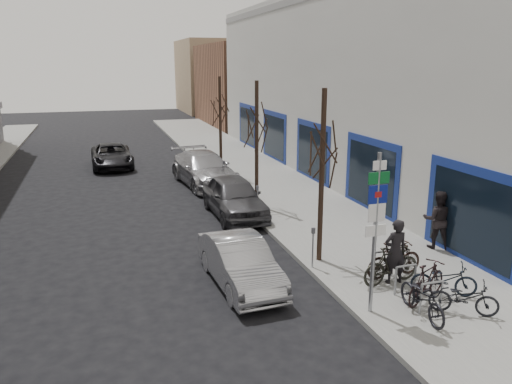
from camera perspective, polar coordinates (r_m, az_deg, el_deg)
ground at (r=12.36m, az=2.81°, el=-15.63°), size 120.00×120.00×0.00m
sidewalk_east at (r=22.49m, az=4.69°, el=-1.31°), size 5.00×70.00×0.15m
commercial_building at (r=33.30m, az=21.45°, el=11.51°), size 20.00×32.00×10.00m
brick_building_far at (r=52.78m, az=0.93°, el=12.17°), size 12.00×14.00×8.00m
tan_building_far at (r=67.27m, az=-2.83°, el=13.10°), size 13.00×12.00×9.00m
highway_sign_pole at (r=12.33m, az=13.51°, el=-3.59°), size 0.55×0.10×4.20m
bike_rack at (r=14.16m, az=16.72°, el=-9.18°), size 0.66×2.26×0.83m
tree_near at (r=15.07m, az=7.67°, el=6.40°), size 1.80×1.80×5.50m
tree_mid at (r=21.09m, az=0.08°, el=8.83°), size 1.80×1.80×5.50m
tree_far at (r=27.33m, az=-4.14°, el=10.11°), size 1.80×1.80×5.50m
meter_front at (r=15.23m, az=6.53°, el=-5.88°), size 0.10×0.08×1.27m
meter_mid at (r=20.13m, az=0.16°, el=-0.68°), size 0.10×0.08×1.27m
meter_back at (r=25.27m, az=-3.66°, el=2.45°), size 0.10×0.08×1.27m
bike_near_left at (r=13.07m, az=18.53°, el=-11.10°), size 0.64×1.89×1.14m
bike_near_right at (r=13.88m, az=18.94°, el=-9.66°), size 1.87×1.29×1.10m
bike_mid_curb at (r=14.40m, az=20.71°, el=-9.04°), size 1.78×1.26×1.06m
bike_mid_inner at (r=14.63m, az=15.21°, el=-8.01°), size 1.94×0.79×1.15m
bike_far_curb at (r=13.57m, az=22.69°, el=-10.81°), size 1.66×1.33×1.01m
bike_far_inner at (r=15.09m, az=15.53°, el=-7.38°), size 1.88×0.68×1.12m
parked_car_front at (r=14.38m, az=-1.82°, el=-8.05°), size 1.68×4.23×1.37m
parked_car_mid at (r=20.71m, az=-2.51°, el=-0.54°), size 2.02×4.85×1.64m
parked_car_back at (r=26.13m, az=-5.95°, el=2.65°), size 2.99×6.06×1.69m
lane_car at (r=31.71m, az=-16.16°, el=4.00°), size 2.45×5.13×1.41m
pedestrian_near at (r=14.59m, az=15.63°, el=-6.55°), size 0.70×0.47×1.88m
pedestrian_far at (r=17.72m, az=20.04°, el=-2.94°), size 0.89×0.81×2.00m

